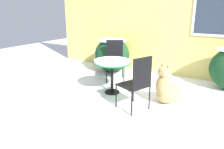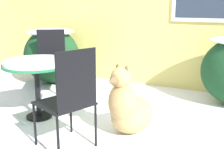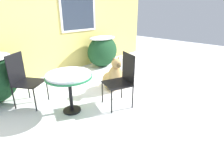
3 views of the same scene
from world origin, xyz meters
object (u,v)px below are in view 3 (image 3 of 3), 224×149
object	(u,v)px
patio_chair_near_table	(24,78)
patio_chair_far_side	(122,78)
dog	(113,78)
patio_table	(69,78)

from	to	relation	value
patio_chair_near_table	patio_chair_far_side	size ratio (longest dim) A/B	1.00
dog	patio_chair_near_table	bearing A→B (deg)	170.97
patio_chair_near_table	patio_chair_far_side	bearing A→B (deg)	-80.01
patio_table	patio_chair_near_table	xyz separation A→B (m)	(-0.45, 0.87, -0.10)
patio_chair_near_table	dog	xyz separation A→B (m)	(1.66, -0.79, -0.26)
patio_chair_near_table	dog	world-z (taller)	patio_chair_near_table
dog	patio_table	bearing A→B (deg)	-160.08
patio_chair_far_side	dog	xyz separation A→B (m)	(0.38, 0.58, -0.26)
patio_chair_near_table	dog	distance (m)	1.86
patio_table	patio_chair_near_table	size ratio (longest dim) A/B	0.79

